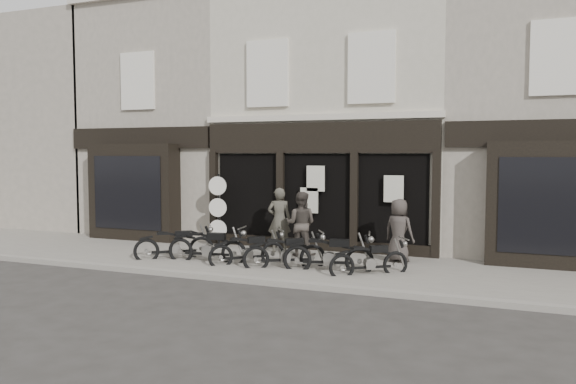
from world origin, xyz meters
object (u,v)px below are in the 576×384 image
at_px(motorcycle_4, 329,258).
at_px(man_right, 399,230).
at_px(motorcycle_1, 208,250).
at_px(motorcycle_3, 286,256).
at_px(motorcycle_5, 370,263).
at_px(motorcycle_2, 248,253).
at_px(advert_sign_post, 218,213).
at_px(man_left, 279,220).
at_px(motorcycle_0, 175,247).
at_px(man_centre, 301,224).

height_order(motorcycle_4, man_right, man_right).
relative_size(motorcycle_1, motorcycle_3, 1.16).
bearing_deg(motorcycle_4, motorcycle_5, -15.96).
relative_size(motorcycle_1, motorcycle_2, 1.32).
relative_size(motorcycle_2, advert_sign_post, 0.72).
xyz_separation_m(motorcycle_4, man_left, (-2.10, 1.84, 0.63)).
bearing_deg(motorcycle_0, motorcycle_1, -39.76).
bearing_deg(motorcycle_3, motorcycle_4, -28.66).
height_order(motorcycle_1, man_right, man_right).
xyz_separation_m(motorcycle_4, man_right, (1.39, 1.69, 0.53)).
height_order(motorcycle_3, motorcycle_5, motorcycle_3).
distance_m(motorcycle_1, motorcycle_2, 1.14).
distance_m(motorcycle_0, motorcycle_5, 5.45).
bearing_deg(motorcycle_2, man_left, 44.95).
distance_m(man_centre, man_right, 2.73).
bearing_deg(man_right, man_centre, 21.05).
height_order(motorcycle_0, man_right, man_right).
bearing_deg(man_left, motorcycle_3, 100.55).
xyz_separation_m(motorcycle_3, advert_sign_post, (-3.06, 2.08, 0.74)).
relative_size(motorcycle_0, motorcycle_4, 0.84).
distance_m(motorcycle_0, motorcycle_2, 2.19).
xyz_separation_m(motorcycle_3, man_centre, (-0.18, 1.59, 0.62)).
distance_m(motorcycle_4, man_left, 2.86).
distance_m(motorcycle_2, man_left, 1.93).
bearing_deg(motorcycle_5, advert_sign_post, 121.77).
xyz_separation_m(motorcycle_1, man_right, (4.75, 1.76, 0.53)).
relative_size(motorcycle_0, man_left, 0.99).
bearing_deg(man_left, motorcycle_4, 122.38).
xyz_separation_m(motorcycle_1, advert_sign_post, (-0.85, 2.12, 0.72)).
height_order(motorcycle_4, advert_sign_post, advert_sign_post).
xyz_separation_m(motorcycle_2, man_centre, (0.90, 1.53, 0.63)).
distance_m(motorcycle_0, motorcycle_4, 4.42).
relative_size(man_left, man_right, 1.12).
height_order(man_right, advert_sign_post, advert_sign_post).
xyz_separation_m(motorcycle_2, advert_sign_post, (-1.98, 2.02, 0.76)).
distance_m(motorcycle_0, man_left, 3.05).
xyz_separation_m(man_left, man_centre, (0.77, -0.28, -0.04)).
distance_m(motorcycle_0, man_right, 6.08).
xyz_separation_m(motorcycle_0, advert_sign_post, (0.21, 2.07, 0.73)).
bearing_deg(man_centre, motorcycle_0, 21.52).
xyz_separation_m(motorcycle_0, man_right, (5.81, 1.71, 0.54)).
bearing_deg(motorcycle_3, motorcycle_0, 149.67).
relative_size(motorcycle_3, motorcycle_4, 0.87).
height_order(man_centre, man_right, man_centre).
xyz_separation_m(man_right, advert_sign_post, (-5.60, 0.36, 0.19)).
bearing_deg(motorcycle_1, man_centre, 31.71).
distance_m(motorcycle_2, motorcycle_3, 1.08).
height_order(motorcycle_1, motorcycle_5, motorcycle_1).
bearing_deg(motorcycle_3, advert_sign_post, 115.66).
height_order(motorcycle_2, man_centre, man_centre).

